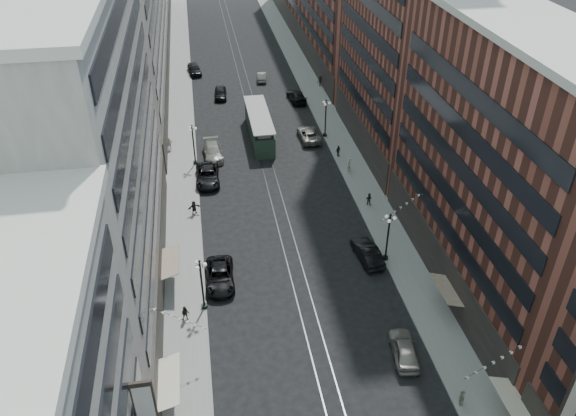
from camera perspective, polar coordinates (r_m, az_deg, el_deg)
ground at (r=79.28m, az=-2.79°, el=6.74°), size 220.00×220.00×0.00m
sidewalk_west at (r=87.92m, az=-10.84°, el=9.08°), size 4.00×180.00×0.15m
sidewalk_east at (r=89.86m, az=3.48°, el=10.19°), size 4.00×180.00×0.15m
rail_west at (r=88.18m, az=-4.07°, el=9.64°), size 0.12×180.00×0.02m
rail_east at (r=88.30m, az=-3.15°, el=9.71°), size 0.12×180.00×0.02m
building_west_mid at (r=49.34m, az=-19.18°, el=5.18°), size 8.00×36.00×28.00m
building_east_mid at (r=51.52m, az=20.75°, el=3.53°), size 8.00×30.00×24.00m
lamppost_sw_far at (r=50.50m, az=-8.76°, el=-7.54°), size 1.03×1.14×5.52m
lamppost_sw_mid at (r=73.04m, az=-9.58°, el=6.50°), size 1.03×1.14×5.52m
lamppost_se_far at (r=56.21m, az=10.12°, el=-2.78°), size 1.03×1.14×5.52m
lamppost_se_mid at (r=79.37m, az=3.84°, el=9.22°), size 1.03×1.14×5.52m
streetcar at (r=79.69m, az=-2.94°, el=8.24°), size 2.93×13.24×3.66m
car_2 at (r=54.51m, az=-6.93°, el=-6.88°), size 2.87×5.88×1.61m
car_4 at (r=48.54m, az=11.72°, el=-13.85°), size 2.57×5.04×1.64m
pedestrian_2 at (r=51.07m, az=-10.37°, el=-10.51°), size 0.78×0.49×1.52m
pedestrian_4 at (r=46.29m, az=17.27°, el=-17.91°), size 0.60×0.99×1.57m
car_7 at (r=70.07m, az=-8.17°, el=3.27°), size 2.98×6.21×1.71m
car_8 at (r=75.51m, az=-7.63°, el=5.72°), size 2.65×5.97×1.70m
car_9 at (r=104.47m, az=-9.51°, el=13.75°), size 2.68×5.37×1.76m
car_10 at (r=57.36m, az=8.07°, el=-4.51°), size 2.35×5.35×1.71m
car_11 at (r=79.53m, az=2.14°, el=7.50°), size 2.79×5.81×1.60m
car_12 at (r=91.83m, az=0.88°, el=11.29°), size 2.79×5.83×1.64m
car_13 at (r=93.70m, az=-6.88°, el=11.53°), size 2.26×4.90×1.63m
car_14 at (r=100.27m, az=-2.69°, el=13.19°), size 1.95×4.37×1.39m
pedestrian_5 at (r=64.09m, az=-9.52°, el=0.05°), size 1.57×0.87×1.62m
pedestrian_6 at (r=77.99m, az=-11.95°, el=6.40°), size 1.17×0.78×1.84m
pedestrian_7 at (r=65.42m, az=8.21°, el=0.91°), size 0.85×0.75×1.54m
pedestrian_8 at (r=71.67m, az=6.19°, el=4.40°), size 0.81×0.79×1.89m
pedestrian_9 at (r=97.44m, az=3.29°, el=12.76°), size 1.23×0.69×1.80m
pedestrian_extra_0 at (r=75.14m, az=5.12°, el=5.80°), size 0.98×0.84×1.53m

